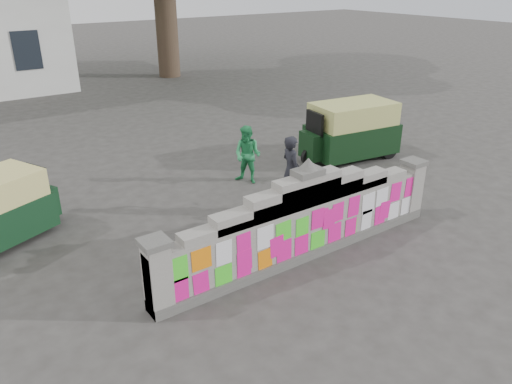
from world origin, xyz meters
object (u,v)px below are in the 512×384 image
Objects in this scene: cyclist_rider at (291,181)px; rickshaw_right at (350,130)px; pedestrian at (248,155)px; cyclist_bike at (290,194)px.

rickshaw_right is (3.70, 1.87, 0.06)m from cyclist_rider.
pedestrian is 3.46m from rickshaw_right.
pedestrian is 0.49× the size of rickshaw_right.
pedestrian is (0.25, 2.06, -0.04)m from cyclist_rider.
cyclist_rider is at bearing 34.34° from rickshaw_right.
rickshaw_right is at bearing -54.45° from cyclist_rider.
pedestrian is at bearing 1.84° from cyclist_rider.
cyclist_bike is 4.17m from rickshaw_right.
cyclist_rider is (0.00, 0.00, 0.32)m from cyclist_bike.
cyclist_rider reaches higher than pedestrian.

